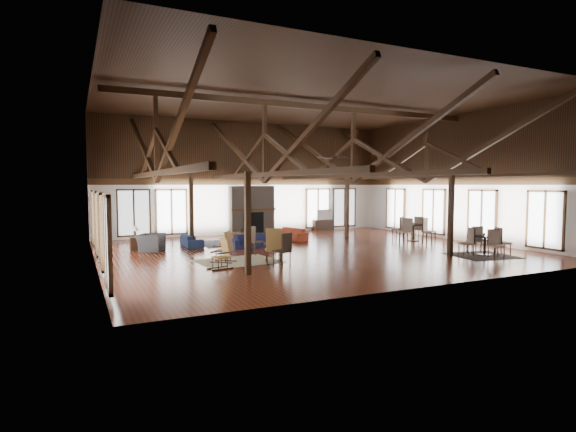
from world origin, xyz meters
name	(u,v)px	position (x,y,z in m)	size (l,w,h in m)	color
floor	(311,251)	(0.00, 0.00, 0.00)	(16.00, 16.00, 0.00)	maroon
ceiling	(311,100)	(0.00, 0.00, 6.00)	(16.00, 14.00, 0.02)	black
wall_back	(249,178)	(0.00, 7.00, 3.00)	(16.00, 0.02, 6.00)	white
wall_front	(439,172)	(0.00, -7.00, 3.00)	(16.00, 0.02, 6.00)	white
wall_left	(93,174)	(-8.00, 0.00, 3.00)	(0.02, 14.00, 6.00)	white
wall_right	(459,178)	(8.00, 0.00, 3.00)	(0.02, 14.00, 6.00)	white
roof_truss	(311,150)	(0.00, 0.00, 4.03)	(15.60, 14.07, 3.14)	black
post_grid	(311,213)	(0.00, 0.00, 1.52)	(8.16, 7.16, 3.05)	black
fireplace	(252,210)	(0.00, 6.67, 1.29)	(2.50, 0.69, 2.60)	#6C5F52
ceiling_fan	(335,157)	(0.50, -1.00, 3.73)	(1.60, 1.60, 0.75)	black
sofa_navy_front	(253,241)	(-1.77, 1.88, 0.27)	(1.86, 0.73, 0.54)	#16193C
sofa_navy_left	(192,240)	(-4.05, 3.35, 0.26)	(0.68, 1.75, 0.51)	#141F39
sofa_orange	(290,234)	(0.77, 3.57, 0.28)	(0.75, 1.92, 0.56)	maroon
coffee_table	(242,234)	(-1.69, 3.46, 0.43)	(1.39, 1.00, 0.48)	brown
vase	(242,230)	(-1.72, 3.40, 0.58)	(0.19, 0.19, 0.20)	#B2B2B2
armchair	(151,243)	(-5.87, 2.59, 0.34)	(0.92, 1.05, 0.69)	#2C2C2F
side_table_lamp	(135,241)	(-6.40, 3.07, 0.39)	(0.41, 0.41, 1.04)	black
rocking_chair_a	(226,248)	(-3.95, -1.21, 0.50)	(0.91, 0.89, 1.07)	#A5743E
rocking_chair_b	(274,247)	(-2.57, -2.13, 0.57)	(0.76, 1.04, 1.21)	#A5743E
rocking_chair_c	(222,254)	(-4.40, -2.27, 0.46)	(0.83, 0.56, 0.97)	#A5743E
side_chair_a	(253,238)	(-2.51, -0.04, 0.64)	(0.63, 0.63, 1.10)	black
side_chair_b	(284,247)	(-2.49, -2.81, 0.65)	(0.62, 0.62, 1.11)	black
cafe_table_near	(485,242)	(5.36, -3.89, 0.51)	(2.00, 2.00, 1.03)	black
cafe_table_far	(413,229)	(5.91, 0.70, 0.55)	(2.12, 2.12, 1.09)	black
cup_near	(484,234)	(5.32, -3.86, 0.79)	(0.13, 0.13, 0.10)	#B2B2B2
cup_far	(414,223)	(6.00, 0.76, 0.83)	(0.11, 0.11, 0.09)	#B2B2B2
tv_console	(323,225)	(4.45, 6.75, 0.31)	(1.26, 0.47, 0.63)	black
television	(323,215)	(4.48, 6.75, 0.93)	(1.03, 0.14, 0.59)	#B2B2B2
rug_tan	(238,261)	(-3.52, -1.18, 0.01)	(2.65, 2.08, 0.01)	tan
rug_navy	(240,243)	(-1.76, 3.56, 0.01)	(3.51, 2.63, 0.01)	#192248
rug_dark	(482,256)	(5.16, -3.93, 0.01)	(2.18, 1.98, 0.01)	black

